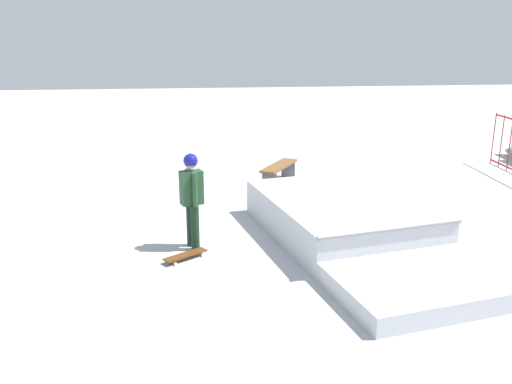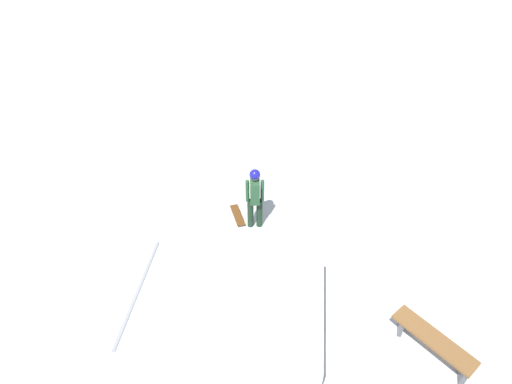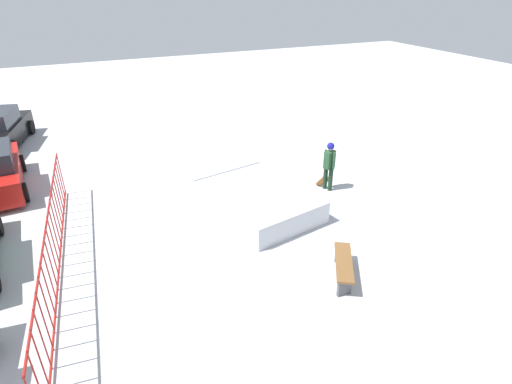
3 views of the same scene
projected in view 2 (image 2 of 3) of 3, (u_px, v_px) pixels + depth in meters
ground_plane at (262, 346)px, 8.34m from camera, size 60.00×60.00×0.00m
skate_ramp at (206, 310)px, 8.59m from camera, size 5.80×3.60×0.74m
skater at (255, 195)px, 10.26m from camera, size 0.42×0.43×1.73m
skateboard at (237, 215)px, 11.08m from camera, size 0.62×0.77×0.09m
park_bench at (433, 342)px, 8.00m from camera, size 1.57×1.18×0.48m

